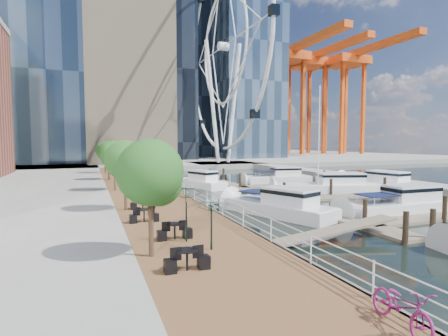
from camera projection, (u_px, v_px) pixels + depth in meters
ground at (307, 224)px, 23.43m from camera, size 520.00×520.00×0.00m
boardwalk at (140, 193)px, 34.09m from camera, size 6.00×60.00×1.00m
seawall at (170, 191)px, 35.17m from camera, size 0.25×60.00×1.00m
land_far at (132, 157)px, 118.21m from camera, size 200.00×114.00×1.00m
breakwater at (344, 177)px, 49.21m from camera, size 4.00×60.00×1.00m
pier at (223, 165)px, 76.79m from camera, size 14.00×12.00×1.00m
railing at (169, 181)px, 35.06m from camera, size 0.10×60.00×1.05m
floating_docks at (316, 191)px, 35.55m from camera, size 16.00×34.00×2.60m
ferris_wheel at (223, 47)px, 74.92m from camera, size 5.80×45.60×47.80m
port_cranes at (312, 105)px, 135.33m from camera, size 40.00×52.00×38.00m
street_trees at (114, 155)px, 32.01m from camera, size 2.60×42.60×4.60m
cafe_tables at (158, 223)px, 17.71m from camera, size 2.50×13.70×0.74m
yacht_foreground at (399, 213)px, 26.77m from camera, size 10.52×3.14×2.15m
bicycle at (402, 306)px, 8.36m from camera, size 1.04×2.14×1.08m
pedestrian_near at (156, 184)px, 29.40m from camera, size 0.83×0.84×1.95m
pedestrian_mid at (146, 175)px, 37.43m from camera, size 0.98×1.08×1.81m
pedestrian_far at (127, 168)px, 47.96m from camera, size 1.09×0.49×1.83m
moored_yachts at (321, 193)px, 37.34m from camera, size 24.71×35.52×11.50m
cafe_seating at (178, 211)px, 16.66m from camera, size 4.21×9.31×2.55m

